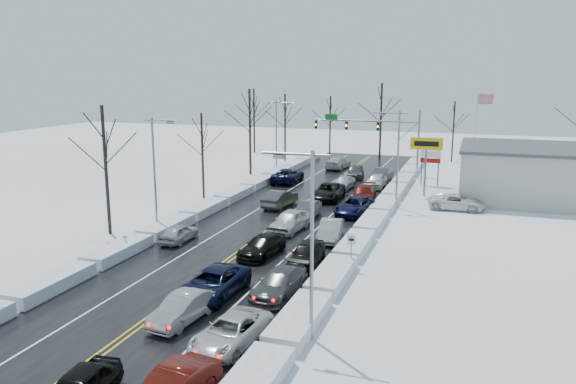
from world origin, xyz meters
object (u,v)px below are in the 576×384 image
(traffic_signal_mast, at_px, (377,129))
(flagpole, at_px, (477,127))
(dealership_building, at_px, (569,175))
(oncoming_car_0, at_px, (280,207))
(tires_plus_sign, at_px, (426,148))

(traffic_signal_mast, bearing_deg, flagpole, 9.73)
(dealership_building, bearing_deg, flagpole, 126.27)
(flagpole, height_order, dealership_building, flagpole)
(traffic_signal_mast, relative_size, flagpole, 1.33)
(dealership_building, bearing_deg, traffic_signal_mast, 154.05)
(flagpole, relative_size, dealership_building, 0.49)
(traffic_signal_mast, bearing_deg, dealership_building, -25.95)
(dealership_building, bearing_deg, oncoming_car_0, -156.69)
(oncoming_car_0, bearing_deg, flagpole, -119.79)
(tires_plus_sign, bearing_deg, oncoming_car_0, -143.60)
(flagpole, bearing_deg, traffic_signal_mast, -170.27)
(flagpole, height_order, oncoming_car_0, flagpole)
(oncoming_car_0, bearing_deg, dealership_building, -150.05)
(traffic_signal_mast, height_order, flagpole, flagpole)
(traffic_signal_mast, height_order, tires_plus_sign, traffic_signal_mast)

